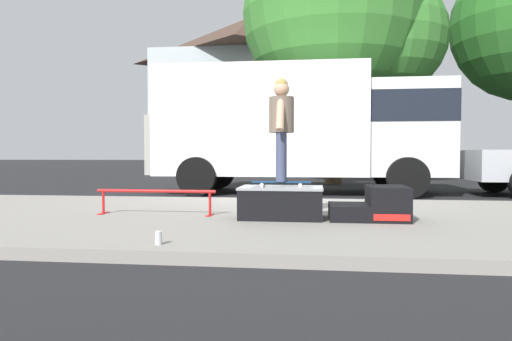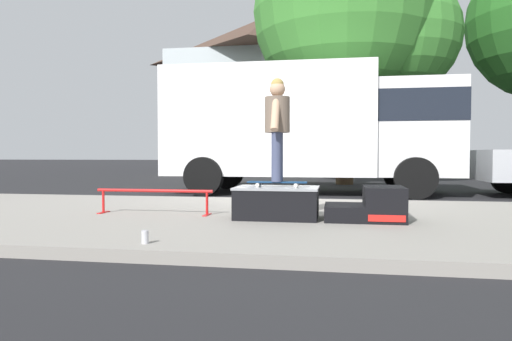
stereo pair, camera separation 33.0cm
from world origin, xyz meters
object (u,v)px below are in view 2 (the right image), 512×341
soda_can (145,237)px  street_tree_main (357,19)px  skateboard (277,182)px  skate_box (277,201)px  kicker_ramp (371,206)px  skater_kid (277,121)px  grind_rail (154,195)px  box_truck (310,124)px

soda_can → street_tree_main: 12.38m
skateboard → soda_can: 2.24m
skate_box → kicker_ramp: size_ratio=1.10×
skate_box → skateboard: (-0.00, 0.03, 0.25)m
kicker_ramp → skateboard: 1.24m
skateboard → skater_kid: size_ratio=0.58×
skate_box → street_tree_main: size_ratio=0.13×
grind_rail → box_truck: size_ratio=0.25×
skateboard → skater_kid: skater_kid is taller
kicker_ramp → skateboard: bearing=178.7°
skater_kid → box_truck: box_truck is taller
grind_rail → skateboard: skateboard is taller
skate_box → box_truck: box_truck is taller
soda_can → box_truck: 7.65m
skate_box → street_tree_main: bearing=81.4°
street_tree_main → box_truck: bearing=-109.1°
soda_can → kicker_ramp: bearing=41.3°
skateboard → street_tree_main: (1.37, 9.09, 4.64)m
grind_rail → skater_kid: size_ratio=1.26×
kicker_ramp → grind_rail: (-2.96, 0.14, 0.09)m
skater_kid → street_tree_main: street_tree_main is taller
skate_box → soda_can: size_ratio=8.58×
skater_kid → box_truck: bearing=88.8°
skateboard → skater_kid: (0.00, -0.00, 0.81)m
box_truck → street_tree_main: (1.26, 3.64, 3.53)m
skater_kid → soda_can: bearing=-117.0°
grind_rail → street_tree_main: (3.13, 8.98, 4.84)m
box_truck → street_tree_main: size_ratio=0.83×
grind_rail → soda_can: (0.76, -2.07, -0.21)m
skater_kid → soda_can: (-1.00, -1.96, -1.21)m
skater_kid → box_truck: 5.46m
skater_kid → skateboard: bearing=104.0°
street_tree_main → soda_can: bearing=-102.1°
skateboard → skater_kid: 0.81m
soda_can → box_truck: size_ratio=0.02×
soda_can → box_truck: box_truck is taller
soda_can → street_tree_main: (2.37, 11.05, 5.05)m
soda_can → skateboard: bearing=63.0°
kicker_ramp → soda_can: kicker_ramp is taller
grind_rail → box_truck: (1.87, 5.34, 1.31)m
skateboard → street_tree_main: bearing=81.4°
skate_box → kicker_ramp: kicker_ramp is taller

